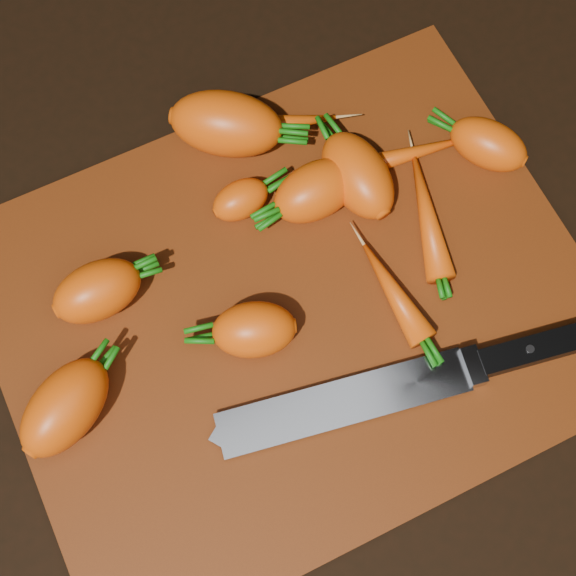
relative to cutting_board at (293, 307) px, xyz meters
name	(u,v)px	position (x,y,z in m)	size (l,w,h in m)	color
ground	(293,311)	(0.00, 0.00, -0.01)	(2.00, 2.00, 0.01)	black
cutting_board	(293,307)	(0.00, 0.00, 0.00)	(0.50, 0.40, 0.01)	maroon
carrot_0	(97,291)	(-0.15, 0.07, 0.03)	(0.08, 0.05, 0.05)	#EF530A
carrot_1	(254,330)	(-0.04, -0.01, 0.03)	(0.07, 0.05, 0.05)	#EF530A
carrot_2	(226,124)	(0.02, 0.17, 0.04)	(0.10, 0.06, 0.06)	#EF530A
carrot_3	(358,175)	(0.10, 0.08, 0.03)	(0.09, 0.05, 0.05)	#EF530A
carrot_4	(316,191)	(0.06, 0.08, 0.03)	(0.08, 0.05, 0.05)	#EF530A
carrot_5	(241,200)	(0.00, 0.10, 0.02)	(0.05, 0.03, 0.03)	#EF530A
carrot_6	(488,144)	(0.22, 0.05, 0.03)	(0.07, 0.04, 0.04)	#EF530A
carrot_7	(427,215)	(0.14, 0.02, 0.02)	(0.12, 0.03, 0.03)	#EF530A
carrot_8	(401,156)	(0.15, 0.08, 0.02)	(0.14, 0.02, 0.02)	#EF530A
carrot_9	(394,292)	(0.08, -0.03, 0.02)	(0.10, 0.03, 0.03)	#EF530A
carrot_10	(283,123)	(0.07, 0.16, 0.02)	(0.10, 0.03, 0.03)	#EF530A
carrot_11	(65,407)	(-0.20, -0.01, 0.03)	(0.09, 0.05, 0.05)	#EF530A
knife	(368,396)	(0.02, -0.10, 0.01)	(0.34, 0.09, 0.02)	gray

